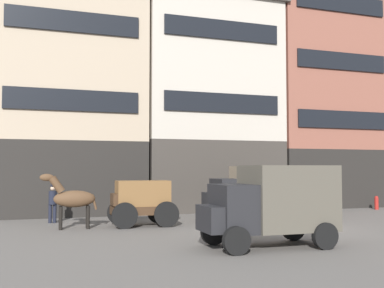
{
  "coord_description": "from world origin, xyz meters",
  "views": [
    {
      "loc": [
        -9.77,
        -16.93,
        2.54
      ],
      "look_at": [
        -3.39,
        2.1,
        3.58
      ],
      "focal_mm": 43.0,
      "sensor_mm": 36.0,
      "label": 1
    }
  ],
  "objects_px": {
    "cargo_wagon": "(142,200)",
    "delivery_truck_far": "(252,191)",
    "fire_hydrant_curbside": "(377,202)",
    "pedestrian_officer": "(53,202)",
    "draft_horse": "(72,198)",
    "delivery_truck_near": "(272,202)"
  },
  "relations": [
    {
      "from": "cargo_wagon",
      "to": "delivery_truck_far",
      "type": "distance_m",
      "value": 5.6
    },
    {
      "from": "fire_hydrant_curbside",
      "to": "delivery_truck_far",
      "type": "bearing_deg",
      "value": -163.87
    },
    {
      "from": "pedestrian_officer",
      "to": "fire_hydrant_curbside",
      "type": "distance_m",
      "value": 18.99
    },
    {
      "from": "draft_horse",
      "to": "delivery_truck_far",
      "type": "xyz_separation_m",
      "value": [
        8.53,
        0.48,
        0.15
      ]
    },
    {
      "from": "cargo_wagon",
      "to": "draft_horse",
      "type": "height_order",
      "value": "draft_horse"
    },
    {
      "from": "cargo_wagon",
      "to": "delivery_truck_far",
      "type": "height_order",
      "value": "delivery_truck_far"
    },
    {
      "from": "draft_horse",
      "to": "delivery_truck_near",
      "type": "distance_m",
      "value": 8.72
    },
    {
      "from": "delivery_truck_far",
      "to": "fire_hydrant_curbside",
      "type": "bearing_deg",
      "value": 16.13
    },
    {
      "from": "delivery_truck_near",
      "to": "fire_hydrant_curbside",
      "type": "height_order",
      "value": "delivery_truck_near"
    },
    {
      "from": "draft_horse",
      "to": "pedestrian_officer",
      "type": "xyz_separation_m",
      "value": [
        -0.7,
        2.44,
        -0.29
      ]
    },
    {
      "from": "cargo_wagon",
      "to": "delivery_truck_near",
      "type": "xyz_separation_m",
      "value": [
        2.87,
        -6.49,
        0.28
      ]
    },
    {
      "from": "cargo_wagon",
      "to": "pedestrian_officer",
      "type": "distance_m",
      "value": 4.39
    },
    {
      "from": "delivery_truck_near",
      "to": "fire_hydrant_curbside",
      "type": "relative_size",
      "value": 5.25
    },
    {
      "from": "pedestrian_officer",
      "to": "fire_hydrant_curbside",
      "type": "height_order",
      "value": "pedestrian_officer"
    },
    {
      "from": "draft_horse",
      "to": "fire_hydrant_curbside",
      "type": "distance_m",
      "value": 18.57
    },
    {
      "from": "cargo_wagon",
      "to": "draft_horse",
      "type": "distance_m",
      "value": 2.95
    },
    {
      "from": "cargo_wagon",
      "to": "delivery_truck_near",
      "type": "relative_size",
      "value": 0.67
    },
    {
      "from": "fire_hydrant_curbside",
      "to": "cargo_wagon",
      "type": "bearing_deg",
      "value": -167.87
    },
    {
      "from": "draft_horse",
      "to": "fire_hydrant_curbside",
      "type": "bearing_deg",
      "value": 10.22
    },
    {
      "from": "cargo_wagon",
      "to": "fire_hydrant_curbside",
      "type": "xyz_separation_m",
      "value": [
        15.31,
        3.29,
        -0.72
      ]
    },
    {
      "from": "draft_horse",
      "to": "delivery_truck_near",
      "type": "xyz_separation_m",
      "value": [
        5.82,
        -6.49,
        0.15
      ]
    },
    {
      "from": "pedestrian_officer",
      "to": "fire_hydrant_curbside",
      "type": "relative_size",
      "value": 2.16
    }
  ]
}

